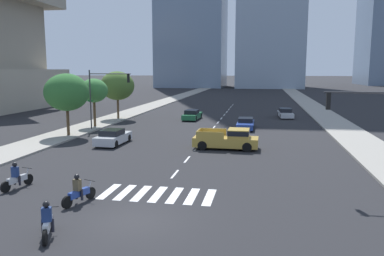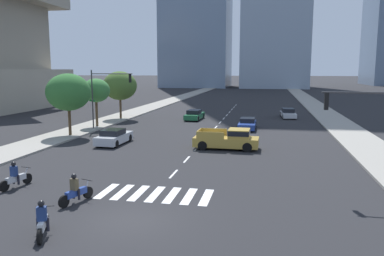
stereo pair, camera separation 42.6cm
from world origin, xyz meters
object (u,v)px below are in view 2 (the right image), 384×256
Objects in this scene: sedan_silver_1 at (288,113)px; street_tree_nearest at (68,92)px; sedan_blue_2 at (247,124)px; sedan_green_3 at (194,115)px; motorcycle_trailing at (43,222)px; sedan_silver_0 at (114,137)px; pickup_truck at (229,139)px; traffic_signal_far at (107,89)px; motorcycle_third at (16,177)px; street_tree_second at (96,91)px; street_tree_third at (120,86)px; motorcycle_lead at (76,191)px; traffic_signal_near at (380,119)px.

sedan_silver_1 is 0.80× the size of street_tree_nearest.
sedan_green_3 reaches higher than sedan_blue_2.
motorcycle_trailing is 18.82m from sedan_silver_0.
motorcycle_trailing is 29.77m from sedan_blue_2.
pickup_truck reaches higher than sedan_green_3.
sedan_silver_1 is 24.80m from traffic_signal_far.
sedan_silver_0 is 0.92× the size of sedan_green_3.
sedan_silver_0 is (0.41, 12.87, 0.03)m from motorcycle_third.
sedan_silver_1 is at bearing -33.86° from sedan_silver_0.
street_tree_third reaches higher than street_tree_second.
street_tree_nearest is at bearing -115.50° from traffic_signal_far.
sedan_blue_2 is (11.38, 23.69, -0.01)m from motorcycle_third.
street_tree_second reaches higher than pickup_truck.
sedan_green_3 is 0.81× the size of street_tree_nearest.
motorcycle_lead is 15.53m from pickup_truck.
street_tree_third reaches higher than sedan_green_3.
street_tree_second is at bearing -62.74° from sedan_silver_1.
traffic_signal_near is at bearing -116.83° from sedan_silver_0.
street_tree_nearest is at bearing -52.36° from sedan_silver_1.
traffic_signal_near is at bearing -47.26° from street_tree_third.
sedan_silver_1 is at bearing 41.53° from street_tree_nearest.
traffic_signal_far reaches higher than sedan_blue_2.
street_tree_second is (-24.37, 19.20, 0.15)m from traffic_signal_near.
street_tree_nearest reaches higher than traffic_signal_near.
motorcycle_trailing is 0.32× the size of street_tree_third.
motorcycle_lead is at bearing -98.33° from motorcycle_third.
motorcycle_trailing and motorcycle_third have the same top height.
motorcycle_third reaches higher than sedan_silver_0.
traffic_signal_far is (-19.51, -14.81, 3.85)m from sedan_silver_1.
motorcycle_third is 20.69m from traffic_signal_far.
sedan_green_3 is 0.77× the size of traffic_signal_far.
sedan_green_3 is at bearing -10.28° from sedan_silver_0.
motorcycle_lead is 0.44× the size of sedan_silver_1.
sedan_green_3 is 31.75m from traffic_signal_near.
sedan_silver_1 is 32.53m from traffic_signal_near.
street_tree_third is (-10.32, 34.41, 3.78)m from motorcycle_trailing.
traffic_signal_far is at bearing 146.88° from sedan_green_3.
sedan_blue_2 is 0.89× the size of street_tree_second.
sedan_silver_0 is 18.06m from sedan_green_3.
street_tree_third reaches higher than motorcycle_third.
sedan_blue_2 is (6.37, 29.08, -0.01)m from motorcycle_trailing.
motorcycle_lead is 32.15m from sedan_green_3.
street_tree_nearest is at bearing 169.58° from pickup_truck.
motorcycle_trailing is at bearing -73.30° from street_tree_third.
street_tree_third is (-9.75, 30.66, 3.78)m from motorcycle_lead.
sedan_green_3 is at bearing -73.97° from sedan_silver_1.
street_tree_second is at bearing -90.00° from street_tree_third.
traffic_signal_far is at bearing -56.70° from sedan_silver_1.
motorcycle_lead is 0.34× the size of traffic_signal_far.
traffic_signal_far reaches higher than traffic_signal_near.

